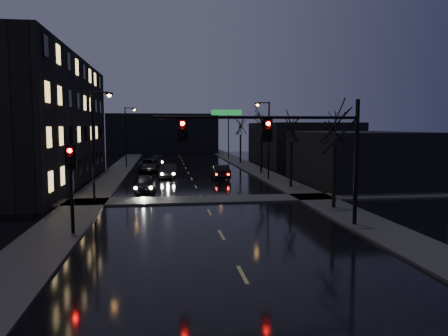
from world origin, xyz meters
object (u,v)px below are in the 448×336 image
object	(u,v)px
oncoming_car_c	(150,165)
oncoming_car_d	(158,160)
oncoming_car_a	(144,183)
oncoming_car_b	(168,171)
lead_car	(220,172)

from	to	relation	value
oncoming_car_c	oncoming_car_d	bearing A→B (deg)	83.87
oncoming_car_a	oncoming_car_c	bearing A→B (deg)	85.44
oncoming_car_a	oncoming_car_b	bearing A→B (deg)	73.58
oncoming_car_b	oncoming_car_d	size ratio (longest dim) A/B	0.89
oncoming_car_a	oncoming_car_c	xyz separation A→B (m)	(-0.03, 16.29, 0.07)
oncoming_car_b	oncoming_car_c	xyz separation A→B (m)	(-2.08, 6.43, 0.07)
oncoming_car_a	lead_car	bearing A→B (deg)	42.77
oncoming_car_b	oncoming_car_c	size ratio (longest dim) A/B	0.77
oncoming_car_b	oncoming_car_a	bearing A→B (deg)	-95.09
oncoming_car_c	oncoming_car_d	distance (m)	8.79
oncoming_car_a	oncoming_car_c	size ratio (longest dim) A/B	0.75
oncoming_car_d	oncoming_car_b	bearing A→B (deg)	-88.47
oncoming_car_d	lead_car	world-z (taller)	lead_car
oncoming_car_a	oncoming_car_d	world-z (taller)	oncoming_car_a
oncoming_car_b	lead_car	size ratio (longest dim) A/B	0.97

